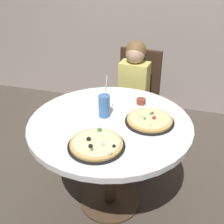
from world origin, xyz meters
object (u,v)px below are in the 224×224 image
diner_child (131,107)px  pizza_cheese (150,120)px  dining_table (110,135)px  soda_cup (104,106)px  plate_small (87,105)px  chair_wooden (137,94)px  sauce_bowl (141,101)px  pizza_veggie (97,145)px

diner_child → pizza_cheese: bearing=-67.9°
dining_table → soda_cup: 0.21m
diner_child → pizza_cheese: 0.76m
diner_child → plate_small: bearing=-111.7°
pizza_cheese → soda_cup: 0.33m
pizza_cheese → dining_table: bearing=-165.5°
chair_wooden → sauce_bowl: (0.15, -0.59, 0.24)m
soda_cup → plate_small: bearing=147.6°
soda_cup → sauce_bowl: (0.21, 0.25, -0.06)m
diner_child → pizza_veggie: size_ratio=3.11×
dining_table → diner_child: bearing=90.5°
diner_child → sauce_bowl: (0.16, -0.41, 0.29)m
sauce_bowl → soda_cup: bearing=-130.6°
pizza_veggie → soda_cup: (-0.07, 0.36, 0.06)m
dining_table → soda_cup: size_ratio=3.66×
pizza_veggie → sauce_bowl: pizza_veggie is taller
chair_wooden → plate_small: chair_wooden is taller
diner_child → pizza_veggie: (0.01, -1.02, 0.28)m
sauce_bowl → plate_small: (-0.38, -0.14, -0.02)m
chair_wooden → pizza_cheese: size_ratio=2.83×
chair_wooden → plate_small: (-0.23, -0.74, 0.22)m
dining_table → plate_small: plate_small is taller
pizza_cheese → sauce_bowl: 0.27m
diner_child → sauce_bowl: size_ratio=15.46×
diner_child → sauce_bowl: diner_child is taller
diner_child → sauce_bowl: bearing=-68.6°
dining_table → chair_wooden: 0.91m
pizza_veggie → dining_table: bearing=90.9°
pizza_veggie → soda_cup: 0.37m
diner_child → plate_small: 0.66m
soda_cup → sauce_bowl: size_ratio=4.40×
dining_table → diner_child: (-0.01, 0.73, -0.16)m
soda_cup → plate_small: 0.21m
pizza_veggie → soda_cup: bearing=100.3°
chair_wooden → pizza_veggie: (-0.00, -1.20, 0.24)m
chair_wooden → pizza_cheese: chair_wooden is taller
sauce_bowl → plate_small: 0.41m
pizza_cheese → plate_small: pizza_cheese is taller
pizza_cheese → sauce_bowl: bearing=113.3°
chair_wooden → pizza_veggie: bearing=-90.2°
chair_wooden → sauce_bowl: chair_wooden is taller
pizza_cheese → diner_child: bearing=112.1°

